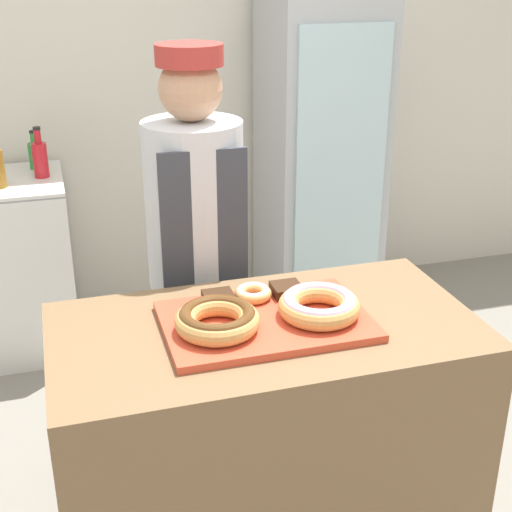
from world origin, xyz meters
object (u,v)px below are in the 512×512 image
(brownie_back_left, at_px, (219,298))
(bottle_red, at_px, (40,158))
(donut_mini_center, at_px, (253,293))
(brownie_back_right, at_px, (287,289))
(donut_light_glaze, at_px, (319,305))
(donut_chocolate_glaze, at_px, (217,319))
(bottle_green, at_px, (35,154))
(beverage_fridge, at_px, (319,160))
(baker_person, at_px, (197,263))
(serving_tray, at_px, (266,321))

(brownie_back_left, relative_size, bottle_red, 0.37)
(donut_mini_center, xyz_separation_m, brownie_back_left, (-0.11, 0.00, -0.00))
(brownie_back_right, height_order, bottle_red, bottle_red)
(donut_mini_center, bearing_deg, donut_light_glaze, -47.00)
(donut_chocolate_glaze, relative_size, bottle_green, 1.23)
(bottle_green, bearing_deg, beverage_fridge, -6.43)
(donut_chocolate_glaze, relative_size, baker_person, 0.15)
(bottle_red, xyz_separation_m, bottle_green, (-0.02, 0.16, -0.02))
(brownie_back_left, height_order, baker_person, baker_person)
(bottle_green, bearing_deg, baker_person, -67.92)
(donut_mini_center, height_order, bottle_red, bottle_red)
(donut_chocolate_glaze, height_order, donut_light_glaze, same)
(baker_person, xyz_separation_m, bottle_green, (-0.54, 1.34, 0.11))
(serving_tray, bearing_deg, donut_light_glaze, -12.26)
(serving_tray, distance_m, brownie_back_left, 0.17)
(baker_person, bearing_deg, brownie_back_left, -93.53)
(donut_chocolate_glaze, height_order, donut_mini_center, donut_chocolate_glaze)
(brownie_back_right, distance_m, baker_person, 0.50)
(donut_light_glaze, xyz_separation_m, beverage_fridge, (0.70, 1.80, -0.09))
(serving_tray, bearing_deg, bottle_red, 108.82)
(donut_mini_center, bearing_deg, brownie_back_right, 0.00)
(bottle_green, bearing_deg, serving_tray, -72.04)
(donut_light_glaze, height_order, baker_person, baker_person)
(bottle_red, bearing_deg, brownie_back_left, -73.24)
(baker_person, bearing_deg, beverage_fridge, 51.41)
(donut_chocolate_glaze, distance_m, donut_mini_center, 0.23)
(serving_tray, relative_size, baker_person, 0.36)
(donut_light_glaze, relative_size, beverage_fridge, 0.14)
(donut_chocolate_glaze, relative_size, brownie_back_left, 2.67)
(brownie_back_right, height_order, beverage_fridge, beverage_fridge)
(brownie_back_right, distance_m, beverage_fridge, 1.79)
(brownie_back_left, xyz_separation_m, bottle_red, (-0.49, 1.63, 0.05))
(donut_chocolate_glaze, bearing_deg, beverage_fridge, 60.67)
(brownie_back_left, distance_m, bottle_red, 1.71)
(beverage_fridge, bearing_deg, donut_chocolate_glaze, -119.33)
(serving_tray, xyz_separation_m, donut_mini_center, (0.00, 0.13, 0.03))
(donut_mini_center, bearing_deg, baker_person, 100.09)
(serving_tray, xyz_separation_m, donut_chocolate_glaze, (-0.15, -0.03, 0.05))
(beverage_fridge, distance_m, bottle_green, 1.49)
(baker_person, height_order, beverage_fridge, beverage_fridge)
(serving_tray, xyz_separation_m, baker_person, (-0.08, 0.59, -0.05))
(donut_chocolate_glaze, relative_size, beverage_fridge, 0.14)
(brownie_back_left, xyz_separation_m, brownie_back_right, (0.22, 0.00, 0.00))
(donut_mini_center, relative_size, brownie_back_right, 1.27)
(donut_chocolate_glaze, bearing_deg, brownie_back_right, 32.05)
(serving_tray, relative_size, donut_chocolate_glaze, 2.48)
(bottle_red, bearing_deg, donut_mini_center, -69.79)
(donut_mini_center, distance_m, brownie_back_right, 0.11)
(donut_chocolate_glaze, xyz_separation_m, beverage_fridge, (1.01, 1.80, -0.09))
(beverage_fridge, distance_m, bottle_red, 1.46)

